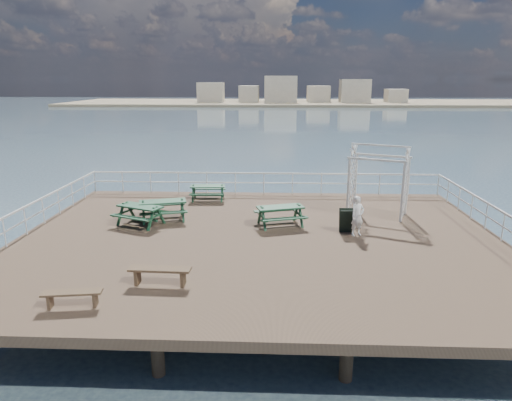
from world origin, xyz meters
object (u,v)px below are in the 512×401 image
object	(u,v)px
picnic_table_d	(140,211)
flat_bench_far	(160,272)
picnic_table_a	(208,190)
person	(357,216)
picnic_table_b	(163,206)
trellis_arbor	(378,184)
flat_bench_near	(72,295)
picnic_table_c	(280,212)

from	to	relation	value
picnic_table_d	flat_bench_far	bearing A→B (deg)	-44.99
picnic_table_a	person	size ratio (longest dim) A/B	1.14
picnic_table_b	trellis_arbor	distance (m)	9.20
picnic_table_a	trellis_arbor	distance (m)	8.03
picnic_table_b	flat_bench_near	bearing A→B (deg)	-109.75
picnic_table_c	flat_bench_far	bearing A→B (deg)	-138.72
picnic_table_c	picnic_table_a	bearing A→B (deg)	114.89
picnic_table_a	trellis_arbor	size ratio (longest dim) A/B	0.57
flat_bench_near	flat_bench_far	bearing A→B (deg)	27.78
picnic_table_a	flat_bench_far	world-z (taller)	picnic_table_a
picnic_table_b	picnic_table_d	bearing A→B (deg)	-153.97
picnic_table_d	trellis_arbor	distance (m)	10.05
picnic_table_d	picnic_table_b	bearing A→B (deg)	65.47
person	picnic_table_b	bearing A→B (deg)	140.90
picnic_table_c	trellis_arbor	bearing A→B (deg)	5.41
picnic_table_b	picnic_table_a	bearing A→B (deg)	51.33
picnic_table_a	flat_bench_far	distance (m)	9.54
picnic_table_d	person	world-z (taller)	person
picnic_table_d	flat_bench_near	size ratio (longest dim) A/B	1.49
flat_bench_far	picnic_table_a	bearing A→B (deg)	92.05
flat_bench_far	picnic_table_b	bearing A→B (deg)	104.80
picnic_table_d	flat_bench_far	world-z (taller)	picnic_table_d
picnic_table_a	picnic_table_b	distance (m)	3.61
picnic_table_b	person	distance (m)	7.94
picnic_table_a	flat_bench_near	size ratio (longest dim) A/B	1.12
trellis_arbor	picnic_table_b	bearing A→B (deg)	-148.97
picnic_table_b	person	size ratio (longest dim) A/B	1.49
picnic_table_c	person	distance (m)	3.07
picnic_table_d	person	xyz separation A→B (m)	(8.53, -0.96, 0.18)
flat_bench_near	person	size ratio (longest dim) A/B	1.02
trellis_arbor	person	size ratio (longest dim) A/B	2.02
picnic_table_c	trellis_arbor	size ratio (longest dim) A/B	0.72
picnic_table_b	picnic_table_c	xyz separation A→B (m)	(4.89, -0.56, -0.02)
picnic_table_b	flat_bench_near	size ratio (longest dim) A/B	1.47
picnic_table_b	picnic_table_d	world-z (taller)	picnic_table_b
flat_bench_near	picnic_table_b	bearing A→B (deg)	77.69
picnic_table_d	trellis_arbor	xyz separation A→B (m)	(9.85, 1.85, 0.78)
flat_bench_far	trellis_arbor	distance (m)	10.70
flat_bench_near	flat_bench_far	size ratio (longest dim) A/B	0.86
picnic_table_b	flat_bench_near	world-z (taller)	picnic_table_b
flat_bench_near	trellis_arbor	xyz separation A→B (m)	(9.61, 8.80, 1.03)
picnic_table_a	flat_bench_far	size ratio (longest dim) A/B	0.97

